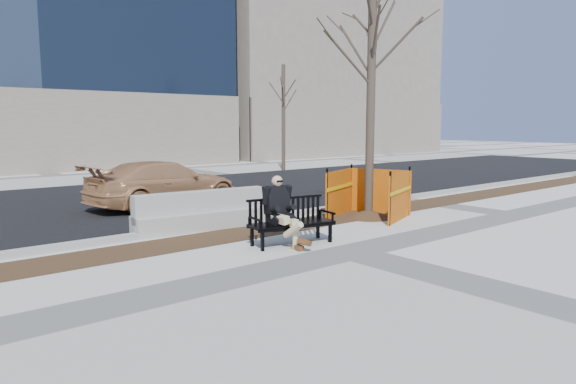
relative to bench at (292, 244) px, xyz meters
name	(u,v)px	position (x,y,z in m)	size (l,w,h in m)	color
ground	(349,252)	(0.43, -1.16, 0.00)	(120.00, 120.00, 0.00)	beige
mulch_strip	(265,230)	(0.43, 1.44, 0.00)	(40.00, 1.20, 0.02)	#47301C
asphalt_street	(147,199)	(0.43, 7.64, 0.00)	(60.00, 10.40, 0.01)	black
curb	(241,221)	(0.43, 2.39, 0.06)	(60.00, 0.25, 0.12)	#9E9B93
bench	(292,244)	(0.00, 0.00, 0.00)	(1.74, 0.62, 0.93)	black
seated_man	(280,245)	(-0.23, 0.09, 0.00)	(0.59, 0.99, 1.39)	black
tree_fence	(368,218)	(3.38, 1.00, 0.00)	(2.55, 2.55, 6.38)	orange
sedan	(165,206)	(0.25, 6.01, 0.00)	(1.84, 4.51, 1.31)	tan
jersey_barrier_left	(202,229)	(-0.63, 2.39, 0.00)	(3.08, 0.62, 0.88)	#A3A099
far_tree_right	(283,170)	(10.15, 12.77, 0.00)	(2.12, 2.12, 5.72)	#4E3E32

